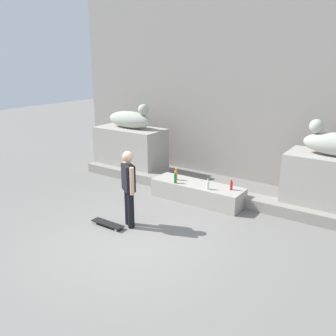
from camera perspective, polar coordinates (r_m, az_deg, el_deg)
The scene contains 13 objects.
ground_plane at distance 7.28m, azimuth -5.61°, elevation -11.52°, with size 40.00×40.00×0.00m, color slate.
facade_wall at distance 10.81m, azimuth 12.07°, elevation 15.78°, with size 11.65×0.60×6.61m, color gray.
pedestal_left at distance 11.41m, azimuth -5.97°, elevation 2.90°, with size 2.19×1.11×1.41m, color #A39E93.
pedestal_right at distance 8.95m, azimuth 25.11°, elevation -2.66°, with size 2.19×1.11×1.41m, color #A39E93.
statue_reclining_left at distance 11.18m, azimuth -5.98°, elevation 7.79°, with size 1.61×0.58×0.78m.
ledge_block at distance 9.12m, azimuth 4.70°, elevation -3.86°, with size 2.39×0.73×0.46m, color #A39E93.
skater at distance 7.55m, azimuth -6.30°, elevation -2.83°, with size 0.47×0.36×1.67m.
skateboard at distance 7.91m, azimuth -9.61°, elevation -8.74°, with size 0.80×0.20×0.08m.
bottle_green at distance 9.01m, azimuth 1.17°, elevation -1.67°, with size 0.07×0.07×0.30m.
bottle_clear at distance 8.65m, azimuth 6.36°, elevation -2.73°, with size 0.07×0.07×0.26m.
bottle_red at distance 8.69m, azimuth 10.08°, elevation -2.75°, with size 0.06×0.06×0.28m.
bottle_orange at distance 9.26m, azimuth 1.27°, elevation -1.11°, with size 0.08×0.08×0.32m.
stair_step at distance 9.49m, azimuth 5.94°, elevation -3.66°, with size 8.21×0.50×0.27m, color gray.
Camera 1 is at (4.16, -4.87, 3.47)m, focal length 38.17 mm.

